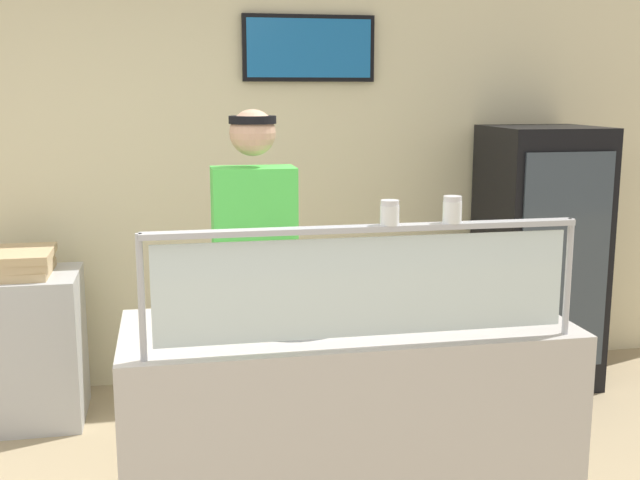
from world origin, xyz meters
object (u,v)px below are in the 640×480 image
(pizza_tray, at_px, (293,321))
(pepper_flake_shaker, at_px, (452,211))
(worker_figure, at_px, (256,273))
(pizza_server, at_px, (287,317))
(drink_fridge, at_px, (539,256))
(parmesan_shaker, at_px, (390,214))
(pizza_box_stack, at_px, (9,263))

(pizza_tray, xyz_separation_m, pepper_flake_shaker, (0.52, -0.31, 0.46))
(worker_figure, bearing_deg, pizza_tray, -84.06)
(pizza_server, xyz_separation_m, drink_fridge, (1.86, 1.62, -0.18))
(parmesan_shaker, relative_size, pizza_box_stack, 0.19)
(pizza_server, xyz_separation_m, pizza_box_stack, (-1.29, 1.58, -0.08))
(parmesan_shaker, bearing_deg, pizza_tray, 133.59)
(pepper_flake_shaker, height_order, pizza_box_stack, pepper_flake_shaker)
(pizza_box_stack, bearing_deg, parmesan_shaker, -49.09)
(drink_fridge, bearing_deg, parmesan_shaker, -128.96)
(pizza_tray, height_order, drink_fridge, drink_fridge)
(pizza_tray, relative_size, pizza_box_stack, 0.92)
(drink_fridge, bearing_deg, pepper_flake_shaker, -124.57)
(pizza_server, bearing_deg, parmesan_shaker, -56.92)
(parmesan_shaker, relative_size, drink_fridge, 0.05)
(pizza_server, distance_m, pizza_box_stack, 2.04)
(pizza_tray, xyz_separation_m, drink_fridge, (1.83, 1.60, -0.15))
(pizza_tray, relative_size, parmesan_shaker, 4.91)
(pepper_flake_shaker, relative_size, worker_figure, 0.05)
(pizza_tray, bearing_deg, drink_fridge, 41.14)
(parmesan_shaker, xyz_separation_m, worker_figure, (-0.36, 0.96, -0.42))
(worker_figure, height_order, pizza_box_stack, worker_figure)
(pizza_server, relative_size, drink_fridge, 0.17)
(pizza_tray, xyz_separation_m, pizza_box_stack, (-1.32, 1.56, -0.05))
(drink_fridge, bearing_deg, worker_figure, -153.61)
(parmesan_shaker, distance_m, worker_figure, 1.11)
(parmesan_shaker, distance_m, pepper_flake_shaker, 0.23)
(pizza_tray, distance_m, pizza_server, 0.04)
(pizza_tray, height_order, pizza_box_stack, pizza_tray)
(pepper_flake_shaker, distance_m, drink_fridge, 2.39)
(pepper_flake_shaker, bearing_deg, drink_fridge, 55.43)
(pizza_server, xyz_separation_m, parmesan_shaker, (0.32, -0.29, 0.43))
(pizza_tray, xyz_separation_m, worker_figure, (-0.07, 0.66, 0.04))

